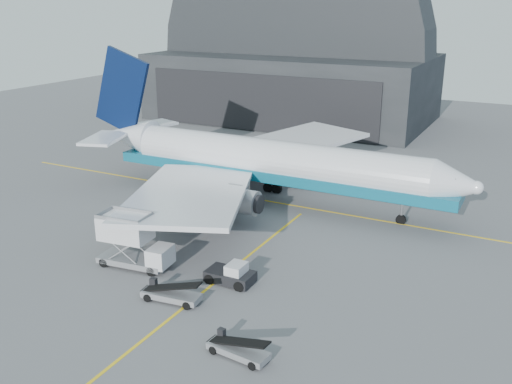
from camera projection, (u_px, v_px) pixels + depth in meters
The scene contains 9 objects.
ground at pixel (211, 286), 45.04m from camera, with size 200.00×200.00×0.00m, color #565659.
taxi_lines at pixel (279, 231), 55.69m from camera, with size 80.00×42.12×0.02m.
hangar at pixel (293, 67), 106.21m from camera, with size 50.00×28.30×28.00m.
airliner at pixel (261, 161), 63.02m from camera, with size 46.60×45.19×16.35m.
catering_truck at pixel (132, 242), 47.67m from camera, with size 6.64×3.07×4.41m.
pushback_tug at pixel (231, 275), 45.35m from camera, with size 3.84×2.28×1.77m.
belt_loader_a at pixel (171, 294), 42.62m from camera, with size 4.88×2.13×1.83m.
belt_loader_b at pixel (238, 349), 35.97m from camera, with size 4.45×1.89×1.67m.
traffic_cone at pixel (184, 286), 44.58m from camera, with size 0.31×0.31×0.45m.
Camera 1 is at (21.74, -34.13, 21.42)m, focal length 40.00 mm.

